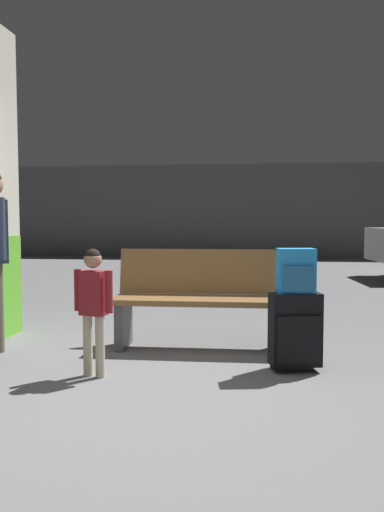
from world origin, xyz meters
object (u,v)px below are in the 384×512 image
(bench, at_px, (203,299))
(suitcase, at_px, (295,330))
(backpack_bright, at_px, (296,271))
(child, at_px, (93,298))

(bench, bearing_deg, suitcase, -40.57)
(suitcase, height_order, backpack_bright, backpack_bright)
(suitcase, relative_size, child, 0.63)
(backpack_bright, height_order, child, child)
(backpack_bright, bearing_deg, child, -167.53)
(bench, xyz_separation_m, backpack_bright, (0.78, -0.67, 0.33))
(suitcase, relative_size, backpack_bright, 1.78)
(bench, relative_size, suitcase, 2.67)
(suitcase, xyz_separation_m, child, (-1.49, -0.33, 0.27))
(backpack_bright, bearing_deg, suitcase, 55.85)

